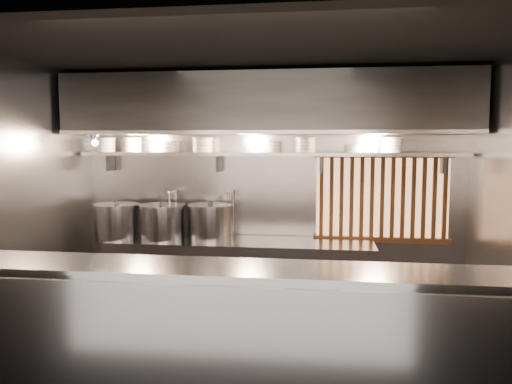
% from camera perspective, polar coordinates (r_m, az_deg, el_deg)
% --- Properties ---
extents(floor, '(4.50, 4.50, 0.00)m').
position_cam_1_polar(floor, '(4.87, -0.35, -18.73)').
color(floor, black).
rests_on(floor, ground).
extents(ceiling, '(4.50, 4.50, 0.00)m').
position_cam_1_polar(ceiling, '(4.51, -0.37, 15.73)').
color(ceiling, black).
rests_on(ceiling, wall_back).
extents(wall_back, '(4.50, 0.00, 4.50)m').
position_cam_1_polar(wall_back, '(5.96, 1.63, -0.23)').
color(wall_back, gray).
rests_on(wall_back, floor).
extents(wall_left, '(0.00, 3.00, 3.00)m').
position_cam_1_polar(wall_left, '(5.28, -25.33, -1.54)').
color(wall_left, gray).
rests_on(wall_left, floor).
extents(serving_counter, '(4.50, 0.56, 1.13)m').
position_cam_1_polar(serving_counter, '(3.78, -2.46, -16.85)').
color(serving_counter, '#A1A1A6').
rests_on(serving_counter, floor).
extents(cooking_bench, '(3.00, 0.70, 0.90)m').
position_cam_1_polar(cooking_bench, '(5.81, -1.76, -9.92)').
color(cooking_bench, '#A1A1A6').
rests_on(cooking_bench, floor).
extents(bowl_shelf, '(4.40, 0.34, 0.04)m').
position_cam_1_polar(bowl_shelf, '(5.75, 1.46, 4.35)').
color(bowl_shelf, '#A1A1A6').
rests_on(bowl_shelf, wall_back).
extents(exhaust_hood, '(4.40, 0.81, 0.65)m').
position_cam_1_polar(exhaust_hood, '(5.54, 1.23, 9.93)').
color(exhaust_hood, '#2D2D30').
rests_on(exhaust_hood, ceiling).
extents(wood_screen, '(1.56, 0.09, 1.04)m').
position_cam_1_polar(wood_screen, '(5.92, 14.20, -0.64)').
color(wood_screen, '#F5AA6E').
rests_on(wood_screen, wall_back).
extents(faucet_left, '(0.04, 0.30, 0.50)m').
position_cam_1_polar(faucet_left, '(6.07, -9.37, -1.09)').
color(faucet_left, silver).
rests_on(faucet_left, wall_back).
extents(faucet_right, '(0.04, 0.30, 0.50)m').
position_cam_1_polar(faucet_right, '(5.90, -2.85, -1.21)').
color(faucet_right, silver).
rests_on(faucet_right, wall_back).
extents(heat_lamp, '(0.25, 0.35, 0.20)m').
position_cam_1_polar(heat_lamp, '(5.82, -18.10, 5.93)').
color(heat_lamp, '#A1A1A6').
rests_on(heat_lamp, exhaust_hood).
extents(pendant_bulb, '(0.09, 0.09, 0.19)m').
position_cam_1_polar(pendant_bulb, '(5.64, 0.32, 5.16)').
color(pendant_bulb, '#2D2D30').
rests_on(pendant_bulb, exhaust_hood).
extents(stock_pot_left, '(0.63, 0.63, 0.44)m').
position_cam_1_polar(stock_pot_left, '(6.03, -15.60, -3.20)').
color(stock_pot_left, '#A1A1A6').
rests_on(stock_pot_left, cooking_bench).
extents(stock_pot_mid, '(0.68, 0.68, 0.44)m').
position_cam_1_polar(stock_pot_mid, '(5.85, -10.65, -3.37)').
color(stock_pot_mid, '#A1A1A6').
rests_on(stock_pot_mid, cooking_bench).
extents(stock_pot_right, '(0.57, 0.57, 0.44)m').
position_cam_1_polar(stock_pot_right, '(5.79, -5.24, -3.40)').
color(stock_pot_right, '#A1A1A6').
rests_on(stock_pot_right, cooking_bench).
extents(bowl_stack_0, '(0.23, 0.23, 0.17)m').
position_cam_1_polar(bowl_stack_0, '(6.27, -16.77, 5.18)').
color(bowl_stack_0, silver).
rests_on(bowl_stack_0, bowl_shelf).
extents(bowl_stack_1, '(0.21, 0.21, 0.17)m').
position_cam_1_polar(bowl_stack_1, '(6.14, -13.87, 5.25)').
color(bowl_stack_1, silver).
rests_on(bowl_stack_1, bowl_shelf).
extents(bowl_stack_2, '(0.20, 0.20, 0.13)m').
position_cam_1_polar(bowl_stack_2, '(5.99, -9.97, 5.14)').
color(bowl_stack_2, silver).
rests_on(bowl_stack_2, bowl_shelf).
extents(bowl_stack_3, '(0.24, 0.24, 0.17)m').
position_cam_1_polar(bowl_stack_3, '(5.88, -6.13, 5.37)').
color(bowl_stack_3, silver).
rests_on(bowl_stack_3, bowl_shelf).
extents(bowl_stack_4, '(0.22, 0.22, 0.13)m').
position_cam_1_polar(bowl_stack_4, '(5.74, 1.75, 5.20)').
color(bowl_stack_4, silver).
rests_on(bowl_stack_4, bowl_shelf).
extents(bowl_stack_5, '(0.23, 0.23, 0.17)m').
position_cam_1_polar(bowl_stack_5, '(5.72, 5.64, 5.37)').
color(bowl_stack_5, silver).
rests_on(bowl_stack_5, bowl_shelf).
extents(bowl_stack_6, '(0.20, 0.20, 0.09)m').
position_cam_1_polar(bowl_stack_6, '(5.73, 11.17, 4.91)').
color(bowl_stack_6, silver).
rests_on(bowl_stack_6, bowl_shelf).
extents(bowl_stack_7, '(0.24, 0.24, 0.17)m').
position_cam_1_polar(bowl_stack_7, '(5.76, 15.17, 5.20)').
color(bowl_stack_7, silver).
rests_on(bowl_stack_7, bowl_shelf).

